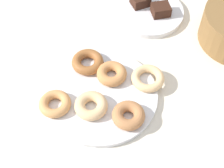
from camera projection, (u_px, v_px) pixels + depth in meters
ground_plane at (101, 96)px, 0.88m from camera, size 2.40×2.40×0.00m
donut_plate at (101, 95)px, 0.88m from camera, size 0.30×0.30×0.01m
donut_0 at (128, 115)px, 0.81m from camera, size 0.12×0.12×0.03m
donut_1 at (55, 105)px, 0.83m from camera, size 0.10×0.10×0.02m
donut_2 at (147, 77)px, 0.89m from camera, size 0.09×0.09×0.02m
donut_3 at (112, 74)px, 0.89m from camera, size 0.10×0.10×0.03m
donut_4 at (91, 106)px, 0.83m from camera, size 0.11×0.11×0.03m
donut_5 at (88, 62)px, 0.91m from camera, size 0.13×0.13×0.03m
cake_plate at (148, 12)px, 1.06m from camera, size 0.22×0.22×0.02m
brownie_near at (140, 0)px, 1.05m from camera, size 0.05×0.06×0.03m
brownie_far at (161, 10)px, 1.03m from camera, size 0.05×0.06×0.03m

